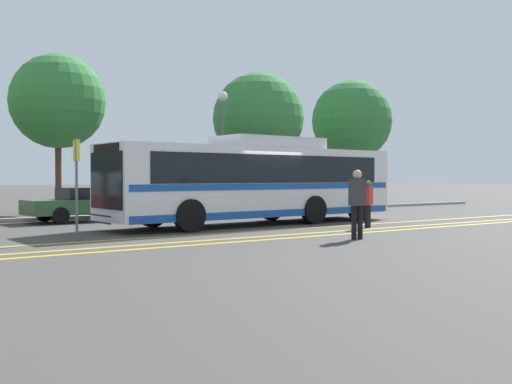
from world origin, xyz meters
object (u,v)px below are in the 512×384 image
(parked_car_1, at_px, (91,204))
(parked_car_2, at_px, (226,198))
(pedestrian_1, at_px, (357,199))
(pedestrian_0, at_px, (368,201))
(tree_3, at_px, (258,119))
(tree_2, at_px, (58,102))
(tree_0, at_px, (352,121))
(bus_stop_sign, at_px, (77,176))
(parked_car_3, at_px, (321,196))
(transit_bus, at_px, (256,180))
(street_lamp, at_px, (223,127))

(parked_car_1, height_order, parked_car_2, parked_car_2)
(pedestrian_1, bearing_deg, pedestrian_0, -115.91)
(pedestrian_1, relative_size, tree_3, 0.26)
(parked_car_1, height_order, tree_2, tree_2)
(pedestrian_1, xyz_separation_m, tree_0, (14.90, 15.80, 4.10))
(bus_stop_sign, relative_size, tree_2, 0.37)
(parked_car_3, distance_m, tree_3, 5.75)
(pedestrian_0, bearing_deg, tree_0, 21.65)
(parked_car_2, xyz_separation_m, pedestrian_1, (-2.57, -10.73, 0.33))
(transit_bus, distance_m, pedestrian_0, 3.97)
(parked_car_2, height_order, parked_car_3, parked_car_2)
(tree_2, bearing_deg, transit_bus, -69.34)
(parked_car_1, distance_m, tree_2, 7.07)
(transit_bus, distance_m, tree_3, 11.11)
(parked_car_2, relative_size, tree_3, 0.61)
(parked_car_1, distance_m, parked_car_2, 6.15)
(parked_car_2, xyz_separation_m, parked_car_3, (5.15, -0.36, -0.02))
(tree_3, bearing_deg, bus_stop_sign, -141.54)
(pedestrian_1, bearing_deg, tree_3, -91.82)
(parked_car_2, height_order, pedestrian_0, pedestrian_0)
(parked_car_1, xyz_separation_m, parked_car_3, (11.29, -0.07, 0.06))
(parked_car_2, xyz_separation_m, street_lamp, (0.84, 1.66, 3.24))
(pedestrian_1, bearing_deg, transit_bus, -73.37)
(pedestrian_0, bearing_deg, street_lamp, 60.60)
(parked_car_2, relative_size, tree_2, 0.61)
(street_lamp, distance_m, tree_3, 4.04)
(transit_bus, height_order, tree_3, tree_3)
(parked_car_3, xyz_separation_m, pedestrian_0, (-4.85, -7.91, 0.15))
(parked_car_2, bearing_deg, bus_stop_sign, -50.16)
(pedestrian_0, relative_size, street_lamp, 0.27)
(parked_car_3, height_order, tree_3, tree_3)
(pedestrian_0, bearing_deg, transit_bus, 97.53)
(tree_2, height_order, tree_3, tree_2)
(parked_car_1, xyz_separation_m, bus_stop_sign, (-2.61, -6.38, 1.02))
(transit_bus, xyz_separation_m, bus_stop_sign, (-6.88, -1.65, 0.15))
(parked_car_3, xyz_separation_m, pedestrian_1, (-7.72, -10.37, 0.35))
(tree_2, distance_m, tree_3, 10.13)
(street_lamp, bearing_deg, bus_stop_sign, -139.03)
(transit_bus, distance_m, tree_2, 11.51)
(bus_stop_sign, bearing_deg, transit_bus, -79.71)
(transit_bus, distance_m, parked_car_2, 5.42)
(transit_bus, bearing_deg, pedestrian_1, 169.89)
(parked_car_2, xyz_separation_m, tree_0, (12.33, 5.08, 4.43))
(transit_bus, bearing_deg, street_lamp, -25.28)
(tree_0, xyz_separation_m, tree_2, (-18.07, 0.15, -0.09))
(parked_car_3, bearing_deg, tree_2, -120.71)
(tree_0, bearing_deg, pedestrian_0, -132.02)
(bus_stop_sign, relative_size, street_lamp, 0.48)
(transit_bus, height_order, pedestrian_1, transit_bus)
(pedestrian_1, height_order, bus_stop_sign, bus_stop_sign)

